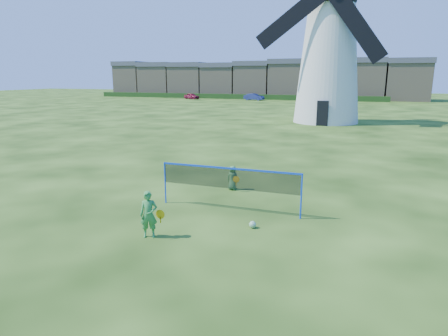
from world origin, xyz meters
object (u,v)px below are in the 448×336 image
player_girl (149,215)px  play_ball (253,225)px  windmill (329,53)px  player_boy (233,178)px  badminton_net (229,179)px  car_right (254,97)px  car_left (192,96)px

player_girl → play_ball: 3.21m
windmill → player_boy: (-1.22, -26.28, -6.28)m
windmill → play_ball: size_ratio=87.66×
windmill → player_boy: size_ratio=19.07×
badminton_net → car_right: size_ratio=1.27×
badminton_net → car_right: (-16.27, 62.40, -0.49)m
badminton_net → player_boy: (-0.69, 2.48, -0.63)m
windmill → badminton_net: (-0.53, -28.76, -5.65)m
player_girl → windmill: bearing=64.1°
windmill → play_ball: 30.81m
windmill → play_ball: bearing=-88.7°
badminton_net → car_left: size_ratio=1.43×
play_ball → car_right: bearing=105.4°
windmill → car_right: windmill is taller
player_girl → car_left: (-28.12, 65.23, -0.10)m
badminton_net → play_ball: bearing=-46.9°
player_girl → player_boy: bearing=60.0°
badminton_net → player_boy: size_ratio=4.99×
player_boy → car_right: size_ratio=0.25×
badminton_net → car_right: bearing=104.6°
player_boy → car_left: 66.35m
play_ball → car_left: 70.60m
player_boy → play_ball: 4.26m
player_girl → player_boy: (0.74, 5.49, -0.19)m
player_boy → car_left: bearing=-55.8°
badminton_net → player_boy: bearing=105.6°
windmill → car_left: size_ratio=5.48×
player_girl → car_left: 71.03m
badminton_net → windmill: bearing=88.9°
badminton_net → car_left: bearing=115.4°
windmill → player_girl: bearing=-93.5°
player_girl → car_left: size_ratio=0.40×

